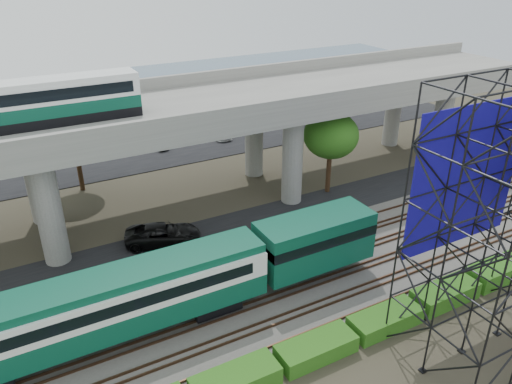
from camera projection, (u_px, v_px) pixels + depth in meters
ground at (262, 317)px, 30.81m from camera, size 140.00×140.00×0.00m
ballast_bed at (247, 298)px, 32.35m from camera, size 90.00×12.00×0.20m
service_road at (197, 239)px, 39.08m from camera, size 90.00×5.00×0.08m
parking_lot at (118, 146)px, 57.61m from camera, size 90.00×18.00×0.08m
harbor_water at (80, 101)px, 74.98m from camera, size 140.00×40.00×0.03m
rail_tracks at (247, 295)px, 32.27m from camera, size 90.00×9.52×0.16m
commuter_train at (141, 294)px, 28.20m from camera, size 29.30×3.06×4.30m
overpass at (158, 121)px, 39.59m from camera, size 80.00×12.00×12.40m
scaffold_tower at (508, 230)px, 25.53m from camera, size 9.36×6.36×15.00m
hedge_strip at (316, 348)px, 27.61m from camera, size 34.60×1.80×1.20m
trees at (110, 160)px, 39.11m from camera, size 40.94×16.94×7.69m
suv at (163, 234)px, 38.04m from camera, size 6.26×4.50×1.58m
parked_cars at (121, 140)px, 57.40m from camera, size 35.70×9.64×1.29m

